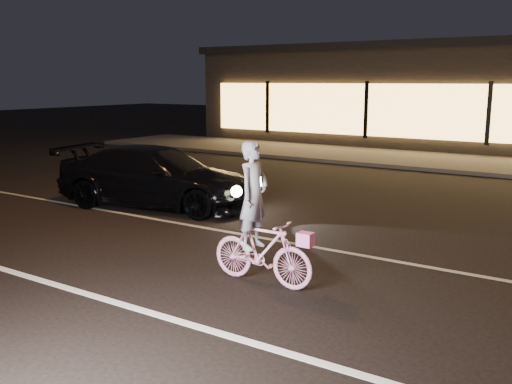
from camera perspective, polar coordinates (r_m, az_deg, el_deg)
The scene contains 7 objects.
ground at distance 7.86m, azimuth -0.35°, elevation -9.15°, with size 90.00×90.00×0.00m, color black.
lane_stripe_near at distance 6.75m, azimuth -7.55°, elevation -12.73°, with size 60.00×0.12×0.01m, color silver.
lane_stripe_far at distance 9.51m, azimuth 6.33°, elevation -5.57°, with size 60.00×0.10×0.01m, color gray.
sidewalk at distance 19.76m, azimuth 20.91°, elevation 2.63°, with size 30.00×4.00×0.12m, color #383533.
storefront at distance 25.46m, azimuth 24.18°, elevation 8.85°, with size 25.40×8.42×4.20m.
cyclist at distance 7.68m, azimuth 0.36°, elevation -4.23°, with size 1.54×0.53×1.94m.
sedan at distance 12.59m, azimuth -9.83°, elevation 1.49°, with size 4.78×2.66×1.31m.
Camera 1 is at (4.07, -6.16, 2.72)m, focal length 40.00 mm.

